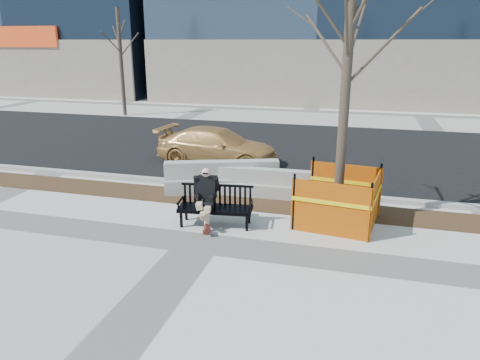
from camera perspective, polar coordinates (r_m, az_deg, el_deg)
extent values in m
plane|color=beige|center=(9.35, -5.15, -7.92)|extent=(120.00, 120.00, 0.00)
cube|color=#47301C|center=(11.63, -0.71, -2.66)|extent=(40.00, 1.20, 0.02)
cube|color=black|center=(17.43, 4.94, 4.05)|extent=(60.00, 10.40, 0.01)
cube|color=#9E9B93|center=(12.47, 0.50, -0.99)|extent=(60.00, 0.25, 0.12)
imported|color=tan|center=(15.21, -2.82, 2.11)|extent=(4.20, 1.98, 1.19)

